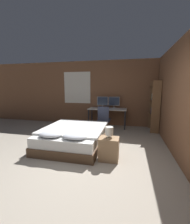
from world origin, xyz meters
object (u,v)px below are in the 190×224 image
Objects in this scene: computer_mouse at (114,109)px; desk at (107,111)px; monitor_left at (103,101)px; bookshelf at (155,104)px; bedside_lamp at (109,131)px; keyboard at (107,109)px; monitor_right at (114,102)px; bed at (74,136)px; nightstand at (109,149)px; office_chair at (104,122)px.

desk is at bearing 143.14° from computer_mouse.
desk is 3.31× the size of monitor_left.
bookshelf is at bearing -6.39° from desk.
computer_mouse is at bearing -179.40° from bookshelf.
bedside_lamp is 2.61m from keyboard.
desk is 3.31× the size of monitor_right.
bookshelf reaches higher than desk.
computer_mouse reaches higher than bed.
nightstand is 7.34× the size of computer_mouse.
monitor_right is at bearing 73.60° from office_chair.
desk is 1.62× the size of office_chair.
nightstand is at bearing -86.09° from computer_mouse.
bookshelf is at bearing 63.36° from nightstand.
bedside_lamp is at bearing -80.65° from desk.
nightstand is at bearing -76.88° from monitor_left.
office_chair is (-0.02, -0.47, -0.40)m from keyboard.
bedside_lamp is 0.65× the size of keyboard.
office_chair is (-0.02, -0.68, -0.30)m from desk.
bookshelf is at bearing 0.60° from computer_mouse.
monitor_left is 1.13m from office_chair.
computer_mouse reaches higher than desk.
bed is 2.52m from monitor_left.
bookshelf is (1.30, 2.58, 0.35)m from bedside_lamp.
office_chair is at bearing 102.90° from nightstand.
computer_mouse is (0.90, 1.95, 0.52)m from bed.
nightstand is at bearing 90.00° from bedside_lamp.
monitor_right is (-0.22, 3.00, 0.76)m from nightstand.
bedside_lamp is 0.27× the size of office_chair.
office_chair is at bearing -106.40° from monitor_right.
bed is at bearing -109.87° from monitor_right.
bookshelf is (1.75, -0.20, 0.34)m from desk.
office_chair reaches higher than nightstand.
bed is 7.80× the size of bedside_lamp.
office_chair is (-0.48, 2.10, -0.30)m from bedside_lamp.
bedside_lamp is 3.03m from monitor_right.
bookshelf reaches higher than monitor_right.
desk reaches higher than bed.
office_chair is 0.51× the size of bookshelf.
nightstand is 1.12× the size of monitor_left.
bedside_lamp is 0.16× the size of desk.
monitor_right is at bearing 94.16° from nightstand.
nightstand is 0.34× the size of desk.
bedside_lamp reaches higher than desk.
monitor_right reaches higher than bed.
bed is 4.26× the size of monitor_right.
office_chair is (-0.48, 2.10, 0.11)m from nightstand.
monitor_left is 0.48m from monitor_right.
computer_mouse is (-0.18, 2.57, 0.11)m from bedside_lamp.
computer_mouse is at bearing -39.25° from monitor_left.
bedside_lamp is 0.55× the size of monitor_left.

